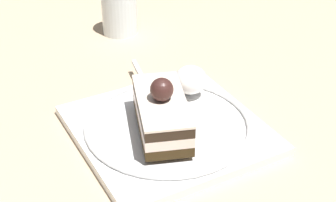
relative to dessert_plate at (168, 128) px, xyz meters
name	(u,v)px	position (x,y,z in m)	size (l,w,h in m)	color
ground_plane	(171,141)	(0.01, 0.01, -0.01)	(2.40, 2.40, 0.00)	tan
dessert_plate	(168,128)	(0.00, 0.00, 0.00)	(0.25, 0.25, 0.02)	white
cake_slice	(162,112)	(0.01, 0.01, 0.03)	(0.11, 0.14, 0.07)	#33230E
whipped_cream_dollop	(191,80)	(-0.07, -0.04, 0.03)	(0.04, 0.04, 0.04)	white
fork	(144,82)	(-0.03, -0.09, 0.01)	(0.05, 0.11, 0.00)	silver
drink_glass_near	(120,14)	(-0.12, -0.29, 0.02)	(0.06, 0.06, 0.07)	silver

